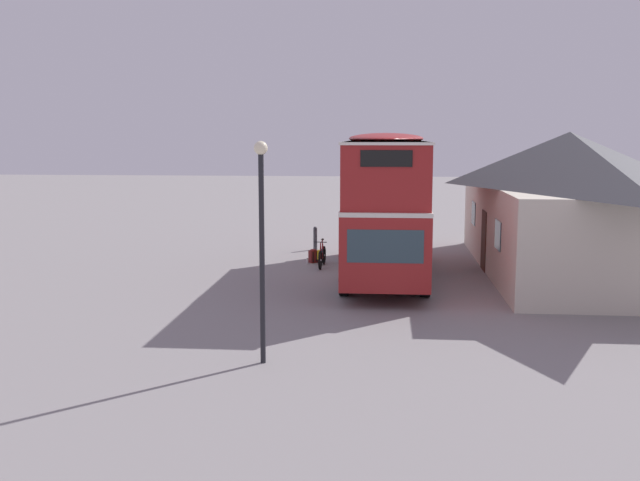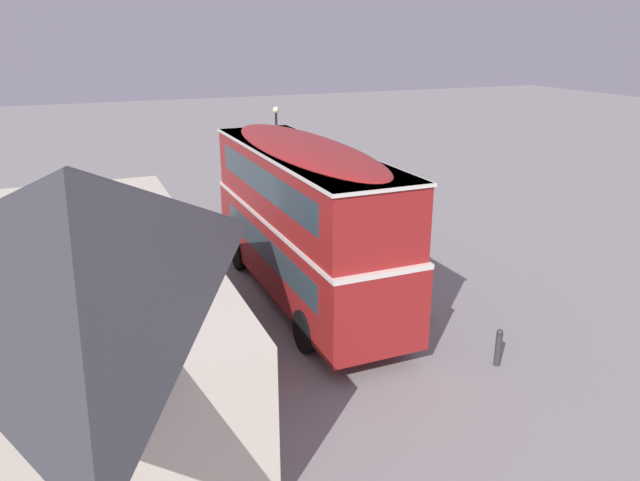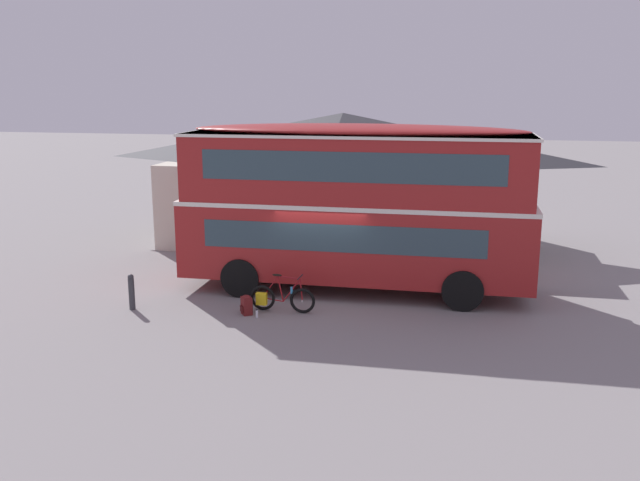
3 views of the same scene
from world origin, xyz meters
The scene contains 8 objects.
ground_plane centered at (0.00, 0.00, 0.00)m, with size 120.00×120.00×0.00m, color gray.
double_decker_bus centered at (0.76, 0.60, 2.64)m, with size 9.88×2.70×4.79m.
touring_bicycle centered at (-0.87, -1.66, 0.37)m, with size 1.77×0.46×1.02m.
backpack_on_ground centered at (-1.66, -2.05, 0.27)m, with size 0.36×0.37×0.52m.
water_bottle_clear_plastic centered at (-1.32, -2.24, 0.10)m, with size 0.07×0.07×0.22m.
pub_building centered at (-0.71, 6.84, 2.47)m, with size 13.13×5.94×4.83m.
street_lamp centered at (10.44, -1.88, 2.84)m, with size 0.28×0.28×4.59m.
kerb_bollard centered at (-4.76, -2.27, 0.50)m, with size 0.16×0.16×0.97m.
Camera 1 is at (24.89, 0.63, 4.70)m, focal length 40.71 mm.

